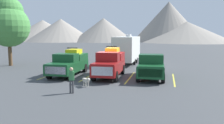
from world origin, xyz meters
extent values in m
plane|color=#3F4244|center=(0.00, 0.00, 0.00)|extent=(240.00, 240.00, 0.00)
cube|color=#144723|center=(-3.84, -0.46, 0.85)|extent=(2.27, 5.71, 0.86)
cube|color=#144723|center=(-3.77, -2.50, 1.32)|extent=(2.05, 1.65, 0.08)
cube|color=#144723|center=(-3.82, -0.97, 1.66)|extent=(2.00, 1.53, 0.76)
cube|color=slate|center=(-3.80, -1.56, 1.70)|extent=(1.84, 0.28, 0.56)
cube|color=#144723|center=(-3.89, 1.06, 1.56)|extent=(2.13, 2.67, 0.56)
cube|color=silver|center=(-3.74, -3.26, 0.89)|extent=(1.77, 0.12, 0.61)
cylinder|color=black|center=(-2.82, -2.35, 0.42)|extent=(0.31, 0.84, 0.83)
cylinder|color=black|center=(-4.73, -2.42, 0.42)|extent=(0.31, 0.84, 0.83)
cylinder|color=black|center=(-2.95, 1.49, 0.42)|extent=(0.31, 0.84, 0.83)
cylinder|color=black|center=(-4.86, 1.42, 0.42)|extent=(0.31, 0.84, 0.83)
cube|color=yellow|center=(-3.89, 1.06, 2.07)|extent=(1.20, 1.70, 0.45)
cylinder|color=black|center=(-3.40, 0.50, 2.06)|extent=(0.19, 0.45, 0.44)
cylinder|color=black|center=(-4.34, 0.47, 2.06)|extent=(0.19, 0.45, 0.44)
cylinder|color=black|center=(-3.44, 1.65, 2.06)|extent=(0.19, 0.45, 0.44)
cylinder|color=black|center=(-4.38, 1.61, 2.06)|extent=(0.19, 0.45, 0.44)
cube|color=black|center=(-3.87, 0.59, 2.44)|extent=(1.04, 0.12, 0.08)
cube|color=maroon|center=(0.04, -0.54, 0.93)|extent=(2.14, 5.58, 0.98)
cube|color=maroon|center=(0.11, -2.52, 1.46)|extent=(1.93, 1.61, 0.08)
cube|color=maroon|center=(0.06, -1.04, 1.83)|extent=(1.89, 1.50, 0.83)
cube|color=slate|center=(0.08, -1.61, 1.87)|extent=(1.73, 0.29, 0.61)
cube|color=maroon|center=(-0.01, 0.95, 1.73)|extent=(2.00, 2.60, 0.63)
cube|color=silver|center=(0.13, -3.27, 0.98)|extent=(1.66, 0.12, 0.69)
cylinder|color=black|center=(1.00, -2.38, 0.44)|extent=(0.31, 0.89, 0.88)
cylinder|color=black|center=(-0.79, -2.45, 0.44)|extent=(0.31, 0.89, 0.88)
cylinder|color=black|center=(0.87, 1.37, 0.44)|extent=(0.31, 0.89, 0.88)
cylinder|color=black|center=(-0.92, 1.30, 0.44)|extent=(0.31, 0.89, 0.88)
cube|color=orange|center=(-0.01, 0.95, 2.27)|extent=(1.13, 1.66, 0.45)
cylinder|color=black|center=(0.45, 0.41, 2.26)|extent=(0.19, 0.45, 0.44)
cylinder|color=black|center=(-0.43, 0.38, 2.26)|extent=(0.19, 0.45, 0.44)
cylinder|color=black|center=(0.41, 1.52, 2.26)|extent=(0.19, 0.45, 0.44)
cylinder|color=black|center=(-0.47, 1.49, 2.26)|extent=(0.19, 0.45, 0.44)
cube|color=black|center=(0.00, 0.49, 2.64)|extent=(0.98, 0.11, 0.08)
cube|color=#144723|center=(3.62, -0.14, 0.85)|extent=(2.28, 5.35, 0.88)
cube|color=#144723|center=(3.69, -2.04, 1.33)|extent=(2.06, 1.55, 0.08)
cube|color=#144723|center=(3.64, -0.62, 1.69)|extent=(2.02, 1.44, 0.81)
cube|color=slate|center=(3.66, -1.17, 1.73)|extent=(1.85, 0.29, 0.59)
cube|color=#144723|center=(3.58, 1.28, 1.56)|extent=(2.14, 2.50, 0.54)
cube|color=silver|center=(3.71, -2.75, 0.89)|extent=(1.78, 0.12, 0.62)
cylinder|color=black|center=(4.65, -1.90, 0.41)|extent=(0.31, 0.82, 0.81)
cylinder|color=black|center=(2.72, -1.97, 0.41)|extent=(0.31, 0.82, 0.81)
cylinder|color=black|center=(4.53, 1.68, 0.41)|extent=(0.31, 0.82, 0.81)
cylinder|color=black|center=(2.60, 1.62, 0.41)|extent=(0.31, 0.82, 0.81)
cube|color=gold|center=(-5.52, -0.35, 0.00)|extent=(0.12, 5.50, 0.01)
cube|color=gold|center=(-1.84, -0.35, 0.00)|extent=(0.12, 5.50, 0.01)
cube|color=gold|center=(1.84, -0.35, 0.00)|extent=(0.12, 5.50, 0.01)
cube|color=gold|center=(5.52, -0.35, 0.00)|extent=(0.12, 5.50, 0.01)
cube|color=silver|center=(0.05, 8.83, 1.96)|extent=(2.45, 7.24, 2.87)
cube|color=brown|center=(-1.14, 8.84, 2.11)|extent=(0.11, 6.93, 0.24)
cube|color=silver|center=(0.06, 9.91, 3.55)|extent=(0.61, 0.71, 0.30)
cube|color=#333333|center=(-0.01, 4.62, 0.32)|extent=(0.14, 1.20, 0.12)
cylinder|color=black|center=(1.12, 7.95, 0.38)|extent=(0.23, 0.76, 0.76)
cylinder|color=black|center=(-1.05, 7.98, 0.38)|extent=(0.23, 0.76, 0.76)
cylinder|color=black|center=(1.14, 9.68, 0.38)|extent=(0.23, 0.76, 0.76)
cylinder|color=black|center=(-1.02, 9.71, 0.38)|extent=(0.23, 0.76, 0.76)
cylinder|color=#3F3F42|center=(-0.94, -6.36, 0.43)|extent=(0.12, 0.12, 0.85)
cylinder|color=#3F3F42|center=(-1.12, -6.38, 0.43)|extent=(0.12, 0.12, 0.85)
cube|color=#33723F|center=(-1.03, -6.37, 1.15)|extent=(0.27, 0.22, 0.60)
sphere|color=tan|center=(-1.03, -6.37, 1.57)|extent=(0.23, 0.23, 0.23)
cylinder|color=#33723F|center=(-0.90, -6.35, 1.12)|extent=(0.10, 0.10, 0.54)
cylinder|color=#33723F|center=(-1.17, -6.38, 1.12)|extent=(0.10, 0.10, 0.54)
cube|color=beige|center=(-0.77, -4.39, 0.47)|extent=(0.59, 0.54, 0.24)
sphere|color=beige|center=(-0.52, -4.60, 0.56)|extent=(0.26, 0.26, 0.26)
cylinder|color=beige|center=(-1.02, -4.19, 0.51)|extent=(0.15, 0.13, 0.20)
cylinder|color=beige|center=(-0.56, -4.47, 0.17)|extent=(0.06, 0.06, 0.35)
cylinder|color=beige|center=(-0.65, -4.58, 0.17)|extent=(0.06, 0.06, 0.35)
cylinder|color=beige|center=(-0.89, -4.21, 0.17)|extent=(0.06, 0.06, 0.35)
cylinder|color=beige|center=(-0.98, -4.32, 0.17)|extent=(0.06, 0.06, 0.35)
cylinder|color=brown|center=(-13.14, 3.89, 1.72)|extent=(0.43, 0.43, 3.44)
sphere|color=#478C42|center=(-13.14, 3.89, 4.65)|extent=(4.84, 4.84, 4.84)
sphere|color=#478C42|center=(-13.18, 4.06, 6.34)|extent=(3.39, 3.39, 3.39)
cone|color=gray|center=(-57.15, 89.10, 5.28)|extent=(37.51, 37.51, 10.56)
cone|color=gray|center=(-43.19, 80.88, 5.25)|extent=(32.34, 32.34, 10.50)
cone|color=gray|center=(-22.86, 82.07, 5.31)|extent=(28.89, 28.89, 10.62)
cone|color=gray|center=(5.72, 89.41, 8.99)|extent=(32.43, 32.43, 17.97)
cone|color=gray|center=(13.20, 83.31, 4.35)|extent=(38.52, 38.52, 8.70)
camera|label=1|loc=(4.78, -19.93, 3.84)|focal=37.10mm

